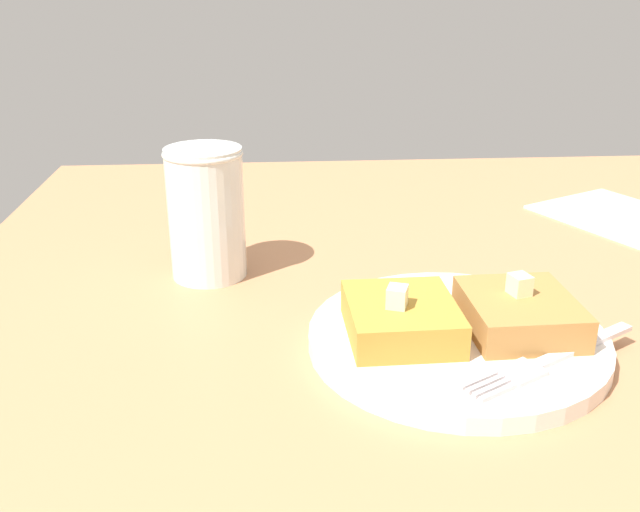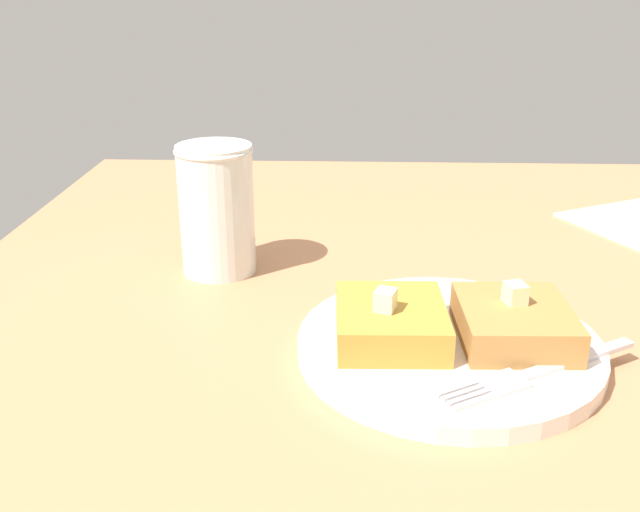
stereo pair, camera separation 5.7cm
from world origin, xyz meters
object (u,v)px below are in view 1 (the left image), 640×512
(plate, at_px, (457,338))
(syrup_jar, at_px, (207,219))
(napkin, at_px, (619,216))
(fork, at_px, (545,362))

(plate, distance_m, syrup_jar, 0.24)
(napkin, bearing_deg, fork, 57.51)
(syrup_jar, bearing_deg, fork, 140.04)
(plate, height_order, napkin, plate)
(fork, distance_m, napkin, 0.39)
(fork, distance_m, syrup_jar, 0.31)
(fork, height_order, syrup_jar, syrup_jar)
(napkin, bearing_deg, syrup_jar, 16.13)
(fork, bearing_deg, plate, -46.83)
(plate, bearing_deg, syrup_jar, -38.02)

